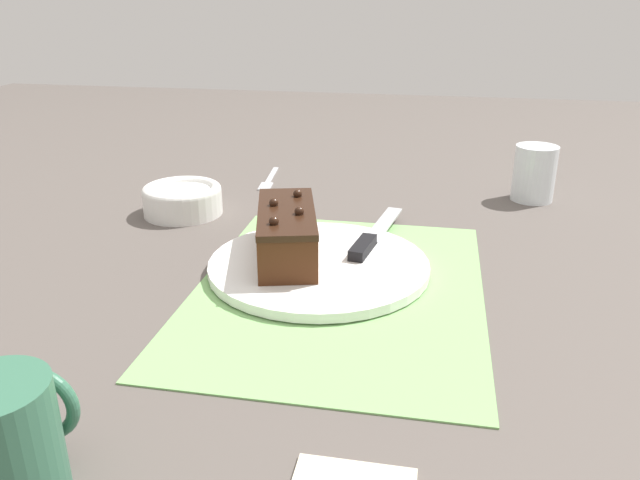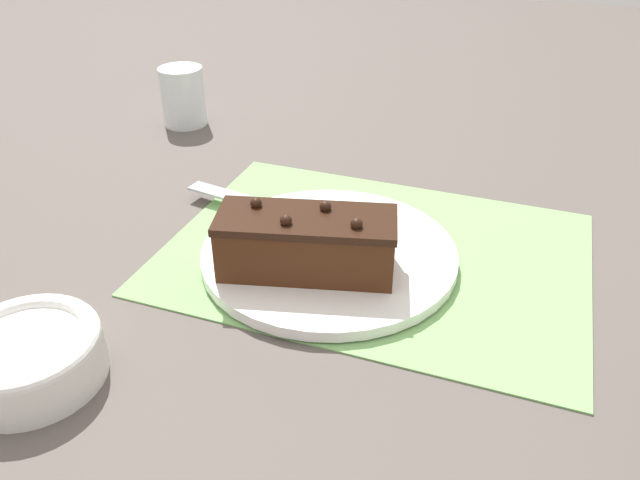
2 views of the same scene
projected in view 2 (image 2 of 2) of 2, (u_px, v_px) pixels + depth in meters
name	position (u px, v px, depth m)	size (l,w,h in m)	color
ground_plane	(375.00, 253.00, 0.70)	(3.00, 3.00, 0.00)	#544C47
placemat_woven	(375.00, 252.00, 0.70)	(0.46, 0.34, 0.00)	#7AB266
cake_plate	(329.00, 254.00, 0.68)	(0.28, 0.28, 0.01)	white
chocolate_cake	(306.00, 243.00, 0.63)	(0.19, 0.11, 0.07)	#472614
serving_knife	(287.00, 210.00, 0.74)	(0.21, 0.06, 0.01)	black
drinking_glass	(183.00, 96.00, 1.01)	(0.07, 0.07, 0.09)	white
small_bowl	(28.00, 355.00, 0.52)	(0.12, 0.12, 0.05)	white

